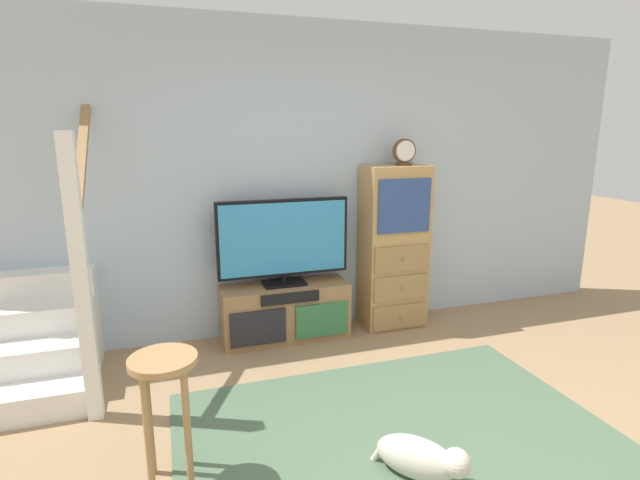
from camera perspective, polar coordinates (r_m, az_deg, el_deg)
back_wall at (r=4.36m, az=-1.31°, el=6.93°), size 6.40×0.12×2.70m
area_rug at (r=3.17m, az=9.24°, el=-21.90°), size 2.60×1.80×0.01m
media_console at (r=4.29m, az=-4.09°, el=-8.42°), size 1.10×0.38×0.49m
television at (r=4.13m, az=-4.31°, el=0.01°), size 1.13×0.22×0.74m
side_cabinet at (r=4.50m, az=8.68°, el=-0.89°), size 0.58×0.38×1.49m
desk_clock at (r=4.39m, az=9.88°, el=10.15°), size 0.21×0.08×0.23m
staircase at (r=4.28m, az=-30.55°, el=-8.60°), size 1.00×1.36×2.20m
bar_stool_near at (r=2.67m, az=-17.74°, el=-16.48°), size 0.34×0.34×0.71m
dog at (r=2.85m, az=11.84°, el=-23.81°), size 0.45×0.46×0.23m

